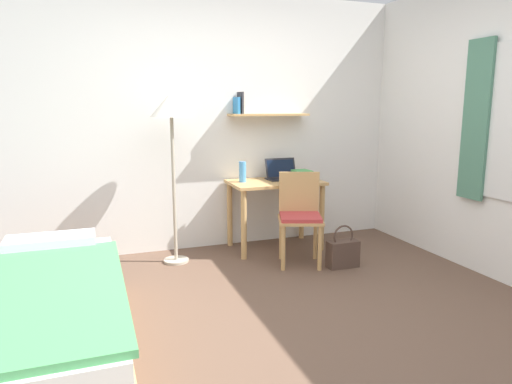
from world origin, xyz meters
TOP-DOWN VIEW (x-y plane):
  - ground_plane at (0.00, 0.00)m, footprint 5.28×5.28m
  - wall_back at (0.00, 2.02)m, footprint 4.40×0.27m
  - bed at (-1.53, 0.15)m, footprint 0.90×2.03m
  - desk at (0.56, 1.70)m, footprint 0.94×0.57m
  - desk_chair at (0.60, 1.19)m, footprint 0.51×0.50m
  - standing_lamp at (-0.50, 1.61)m, footprint 0.38×0.38m
  - laptop at (0.67, 1.79)m, footprint 0.34×0.23m
  - water_bottle at (0.22, 1.75)m, footprint 0.07×0.07m
  - book_stack at (0.86, 1.68)m, footprint 0.20×0.23m
  - handbag at (0.92, 0.93)m, footprint 0.29×0.13m

SIDE VIEW (x-z plane):
  - ground_plane at x=0.00m, z-range 0.00..0.00m
  - handbag at x=0.92m, z-range -0.06..0.34m
  - bed at x=-1.53m, z-range -0.03..0.51m
  - desk_chair at x=0.60m, z-range 0.05..0.91m
  - desk at x=0.56m, z-range 0.22..0.93m
  - book_stack at x=0.86m, z-range 0.71..0.81m
  - laptop at x=0.67m, z-range 0.66..0.88m
  - water_bottle at x=0.22m, z-range 0.72..0.92m
  - wall_back at x=0.00m, z-range 0.00..2.60m
  - standing_lamp at x=-0.50m, z-range 0.60..2.20m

